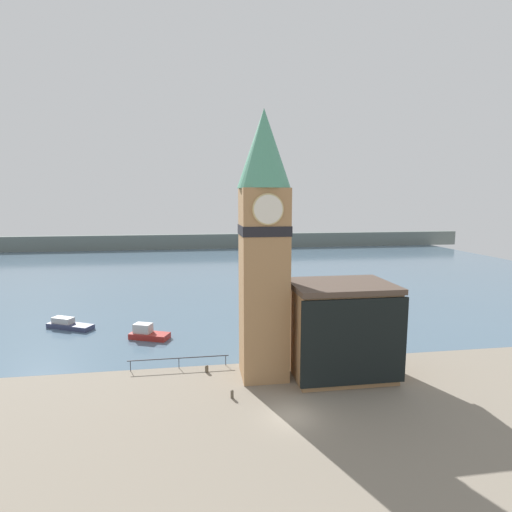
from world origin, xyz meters
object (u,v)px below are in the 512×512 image
(boat_near, at_px, (147,333))
(mooring_bollard_near, at_px, (207,368))
(pier_building, at_px, (341,329))
(mooring_bollard_far, at_px, (232,394))
(boat_far, at_px, (68,325))
(clock_tower, at_px, (264,239))

(boat_near, distance_m, mooring_bollard_near, 12.76)
(pier_building, height_order, mooring_bollard_far, pier_building)
(boat_near, distance_m, boat_far, 12.09)
(boat_near, relative_size, mooring_bollard_far, 6.95)
(boat_near, bearing_deg, mooring_bollard_near, -35.66)
(pier_building, bearing_deg, boat_near, 146.44)
(pier_building, xyz_separation_m, mooring_bollard_far, (-10.73, -3.28, -4.10))
(boat_far, distance_m, mooring_bollard_far, 29.32)
(boat_far, distance_m, mooring_bollard_near, 23.99)
(boat_near, bearing_deg, clock_tower, -23.09)
(clock_tower, xyz_separation_m, pier_building, (7.34, -0.79, -8.65))
(clock_tower, height_order, pier_building, clock_tower)
(boat_near, height_order, mooring_bollard_near, boat_near)
(clock_tower, height_order, mooring_bollard_far, clock_tower)
(boat_near, bearing_deg, pier_building, -11.75)
(clock_tower, bearing_deg, boat_near, 135.10)
(boat_near, bearing_deg, boat_far, 174.48)
(clock_tower, bearing_deg, mooring_bollard_far, -129.80)
(boat_far, bearing_deg, mooring_bollard_far, -21.40)
(boat_near, xyz_separation_m, mooring_bollard_far, (8.85, -16.27, -0.25))
(clock_tower, relative_size, pier_building, 2.57)
(pier_building, relative_size, boat_far, 1.49)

